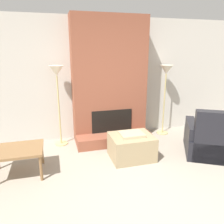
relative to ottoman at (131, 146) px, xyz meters
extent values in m
plane|color=gray|center=(-0.14, -1.62, -0.23)|extent=(24.00, 24.00, 0.00)
cube|color=#BCB7AD|center=(-0.14, 1.29, 1.07)|extent=(7.40, 0.06, 2.60)
cube|color=brown|center=(-0.14, 1.05, 1.07)|extent=(1.56, 0.43, 2.60)
cube|color=brown|center=(-0.14, 0.65, -0.12)|extent=(1.56, 0.37, 0.22)
cube|color=black|center=(-0.14, 0.83, 0.23)|extent=(0.87, 0.02, 0.48)
cube|color=#998460|center=(0.00, 0.00, -0.01)|extent=(0.76, 0.63, 0.44)
cube|color=tan|center=(0.00, 0.00, 0.24)|extent=(0.42, 0.35, 0.05)
cube|color=black|center=(1.50, -0.19, -0.04)|extent=(1.19, 1.25, 0.37)
cube|color=black|center=(1.30, -0.53, 0.24)|extent=(0.66, 0.49, 0.93)
cube|color=black|center=(1.21, -0.03, 0.07)|extent=(0.57, 0.85, 0.59)
cube|color=brown|center=(-1.92, -0.05, 0.20)|extent=(0.79, 0.62, 0.04)
cylinder|color=brown|center=(-1.57, -0.32, -0.03)|extent=(0.04, 0.04, 0.40)
cylinder|color=brown|center=(-1.57, 0.22, -0.03)|extent=(0.04, 0.04, 0.40)
cylinder|color=tan|center=(-1.22, 0.97, -0.22)|extent=(0.27, 0.27, 0.02)
cylinder|color=tan|center=(-1.22, 0.97, 0.50)|extent=(0.03, 0.03, 1.42)
cone|color=silver|center=(-1.22, 0.97, 1.31)|extent=(0.28, 0.28, 0.19)
cylinder|color=tan|center=(1.15, 0.97, -0.22)|extent=(0.27, 0.27, 0.02)
cylinder|color=tan|center=(1.15, 0.97, 0.49)|extent=(0.03, 0.03, 1.39)
cone|color=silver|center=(1.15, 0.97, 1.28)|extent=(0.28, 0.28, 0.19)
camera|label=1|loc=(-1.32, -3.43, 1.70)|focal=35.00mm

